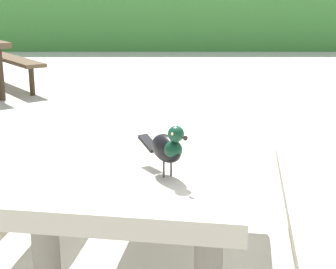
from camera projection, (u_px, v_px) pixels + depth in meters
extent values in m
cube|color=#428438|center=(182.00, 8.00, 12.72)|extent=(28.00, 2.38, 1.96)
cube|color=#B2A893|center=(162.00, 137.00, 2.22)|extent=(1.02, 1.89, 0.07)
cylinder|color=slate|center=(138.00, 163.00, 3.02)|extent=(0.09, 0.09, 0.67)
cylinder|color=slate|center=(227.00, 167.00, 2.94)|extent=(0.09, 0.09, 0.67)
cube|color=#B2A893|center=(19.00, 189.00, 2.40)|extent=(0.53, 1.73, 0.05)
cylinder|color=slate|center=(67.00, 184.00, 3.07)|extent=(0.07, 0.07, 0.39)
cube|color=#B2A893|center=(320.00, 208.00, 2.19)|extent=(0.53, 1.73, 0.05)
cylinder|color=slate|center=(302.00, 198.00, 2.86)|extent=(0.07, 0.07, 0.39)
ellipsoid|color=black|center=(168.00, 148.00, 1.62)|extent=(0.14, 0.16, 0.09)
ellipsoid|color=#0F3823|center=(174.00, 150.00, 1.58)|extent=(0.09, 0.09, 0.06)
sphere|color=#0F3823|center=(178.00, 134.00, 1.55)|extent=(0.05, 0.05, 0.05)
sphere|color=#EAE08C|center=(185.00, 132.00, 1.55)|extent=(0.01, 0.01, 0.01)
sphere|color=#EAE08C|center=(174.00, 134.00, 1.53)|extent=(0.01, 0.01, 0.01)
cone|color=black|center=(185.00, 137.00, 1.52)|extent=(0.03, 0.03, 0.02)
cube|color=black|center=(150.00, 143.00, 1.72)|extent=(0.08, 0.10, 0.04)
cylinder|color=#47423D|center=(173.00, 168.00, 1.64)|extent=(0.01, 0.01, 0.05)
cylinder|color=#47423D|center=(165.00, 170.00, 1.63)|extent=(0.01, 0.01, 0.05)
cylinder|color=#382B1D|center=(2.00, 74.00, 6.37)|extent=(0.09, 0.09, 0.67)
cube|color=brown|center=(15.00, 60.00, 7.14)|extent=(1.24, 1.54, 0.05)
cylinder|color=#382B1D|center=(34.00, 81.00, 6.70)|extent=(0.07, 0.07, 0.39)
cylinder|color=#382B1D|center=(2.00, 70.00, 7.70)|extent=(0.07, 0.07, 0.39)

